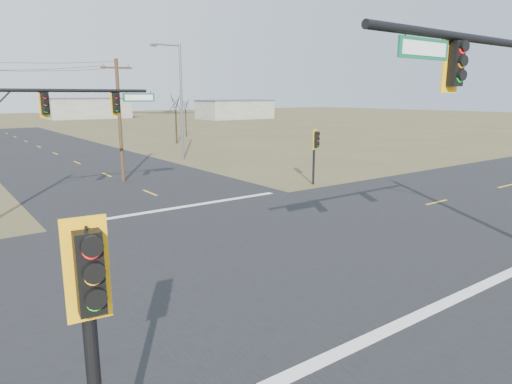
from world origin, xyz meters
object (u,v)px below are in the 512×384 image
(pedestal_signal_sw, at_px, (91,311))
(utility_pole_near, at_px, (120,119))
(mast_arm_far, at_px, (47,117))
(bare_tree_d, at_px, (185,104))
(pedestal_signal_ne, at_px, (316,143))
(streetlight_a, at_px, (179,96))
(bare_tree_c, at_px, (175,102))

(pedestal_signal_sw, bearing_deg, utility_pole_near, 76.00)
(mast_arm_far, bearing_deg, utility_pole_near, 25.63)
(utility_pole_near, distance_m, bare_tree_d, 35.69)
(pedestal_signal_ne, distance_m, pedestal_signal_sw, 25.77)
(mast_arm_far, relative_size, streetlight_a, 0.84)
(bare_tree_c, bearing_deg, pedestal_signal_sw, -117.63)
(streetlight_a, distance_m, bare_tree_d, 25.00)
(pedestal_signal_ne, relative_size, bare_tree_c, 0.58)
(pedestal_signal_ne, relative_size, bare_tree_d, 0.65)
(pedestal_signal_sw, bearing_deg, streetlight_a, 68.11)
(pedestal_signal_sw, height_order, streetlight_a, streetlight_a)
(utility_pole_near, bearing_deg, mast_arm_far, -132.05)
(bare_tree_d, bearing_deg, utility_pole_near, -124.78)
(mast_arm_far, distance_m, utility_pole_near, 8.94)
(mast_arm_far, bearing_deg, pedestal_signal_sw, -123.35)
(pedestal_signal_ne, bearing_deg, utility_pole_near, 116.88)
(mast_arm_far, height_order, streetlight_a, streetlight_a)
(pedestal_signal_ne, xyz_separation_m, streetlight_a, (-1.76, 16.18, 3.08))
(pedestal_signal_ne, relative_size, pedestal_signal_sw, 0.83)
(pedestal_signal_sw, bearing_deg, mast_arm_far, 85.76)
(mast_arm_far, distance_m, streetlight_a, 20.07)
(streetlight_a, height_order, bare_tree_d, streetlight_a)
(mast_arm_far, xyz_separation_m, bare_tree_c, (20.79, 27.95, 0.17))
(pedestal_signal_ne, distance_m, streetlight_a, 16.57)
(mast_arm_far, xyz_separation_m, pedestal_signal_sw, (-3.65, -18.73, -1.61))
(mast_arm_far, height_order, bare_tree_c, mast_arm_far)
(mast_arm_far, xyz_separation_m, pedestal_signal_ne, (16.05, -2.12, -2.11))
(streetlight_a, xyz_separation_m, bare_tree_d, (12.05, 21.88, -1.18))
(utility_pole_near, distance_m, streetlight_a, 11.26)
(bare_tree_c, bearing_deg, pedestal_signal_ne, -98.96)
(utility_pole_near, height_order, streetlight_a, streetlight_a)
(pedestal_signal_sw, xyz_separation_m, streetlight_a, (17.94, 32.80, 2.59))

